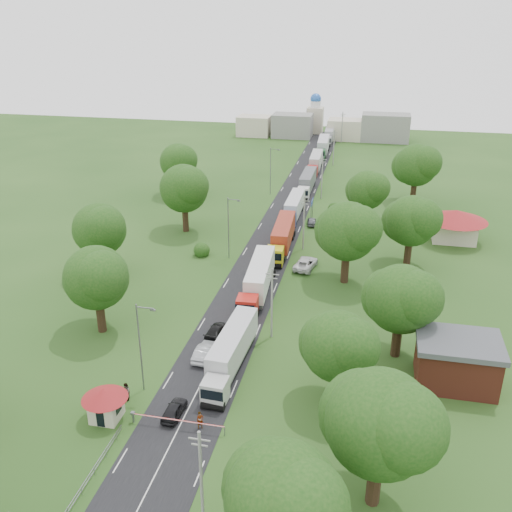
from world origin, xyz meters
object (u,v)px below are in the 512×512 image
(boom_barrier, at_px, (164,419))
(info_sign, at_px, (312,205))
(car_lane_mid, at_px, (205,352))
(pedestrian_near, at_px, (200,421))
(guard_booth, at_px, (105,400))
(car_lane_front, at_px, (174,410))
(truck_0, at_px, (231,352))

(boom_barrier, distance_m, info_sign, 60.39)
(car_lane_mid, bearing_deg, pedestrian_near, 107.50)
(info_sign, height_order, car_lane_mid, info_sign)
(guard_booth, bearing_deg, car_lane_front, 15.62)
(boom_barrier, bearing_deg, car_lane_mid, 88.29)
(boom_barrier, height_order, pedestrian_near, pedestrian_near)
(guard_booth, bearing_deg, info_sign, 78.32)
(truck_0, relative_size, car_lane_front, 3.70)
(truck_0, distance_m, pedestrian_near, 10.15)
(guard_booth, relative_size, info_sign, 1.07)
(guard_booth, distance_m, info_sign, 61.27)
(guard_booth, height_order, pedestrian_near, guard_booth)
(boom_barrier, relative_size, guard_booth, 2.10)
(info_sign, height_order, car_lane_front, info_sign)
(guard_booth, relative_size, pedestrian_near, 2.43)
(car_lane_front, height_order, pedestrian_near, pedestrian_near)
(truck_0, bearing_deg, guard_booth, -132.22)
(truck_0, xyz_separation_m, car_lane_front, (-3.39, -8.83, -1.47))
(pedestrian_near, bearing_deg, car_lane_mid, 76.73)
(boom_barrier, bearing_deg, car_lane_front, 78.34)
(info_sign, xyz_separation_m, car_lane_front, (-6.20, -58.27, -2.33))
(info_sign, relative_size, truck_0, 0.28)
(car_lane_front, height_order, car_lane_mid, car_lane_mid)
(boom_barrier, xyz_separation_m, car_lane_mid, (0.36, 12.00, -0.11))
(guard_booth, relative_size, car_lane_mid, 0.93)
(boom_barrier, distance_m, car_lane_mid, 12.01)
(truck_0, distance_m, car_lane_front, 9.58)
(car_lane_front, relative_size, car_lane_mid, 0.84)
(car_lane_front, xyz_separation_m, pedestrian_near, (3.00, -1.23, 0.23))
(info_sign, xyz_separation_m, car_lane_mid, (-6.20, -48.00, -2.22))
(guard_booth, xyz_separation_m, truck_0, (9.59, 10.57, -0.02))
(guard_booth, height_order, car_lane_mid, guard_booth)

